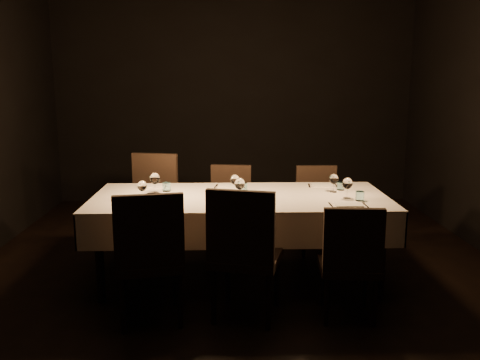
{
  "coord_description": "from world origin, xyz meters",
  "views": [
    {
      "loc": [
        -0.12,
        -4.24,
        1.75
      ],
      "look_at": [
        0.0,
        0.0,
        0.9
      ],
      "focal_mm": 38.0,
      "sensor_mm": 36.0,
      "label": 1
    }
  ],
  "objects_px": {
    "chair_far_left": "(152,199)",
    "chair_near_center": "(244,249)",
    "dining_table": "(240,204)",
    "chair_near_right": "(350,257)",
    "chair_near_left": "(149,252)",
    "chair_far_center": "(230,203)",
    "chair_far_right": "(317,204)"
  },
  "relations": [
    {
      "from": "chair_far_left",
      "to": "chair_near_center",
      "type": "bearing_deg",
      "value": -48.41
    },
    {
      "from": "dining_table",
      "to": "chair_near_right",
      "type": "distance_m",
      "value": 1.13
    },
    {
      "from": "chair_near_left",
      "to": "chair_near_right",
      "type": "xyz_separation_m",
      "value": [
        1.44,
        0.0,
        -0.05
      ]
    },
    {
      "from": "chair_far_center",
      "to": "dining_table",
      "type": "bearing_deg",
      "value": -76.38
    },
    {
      "from": "chair_near_center",
      "to": "chair_far_center",
      "type": "bearing_deg",
      "value": -72.14
    },
    {
      "from": "chair_near_right",
      "to": "chair_far_center",
      "type": "distance_m",
      "value": 1.85
    },
    {
      "from": "chair_far_right",
      "to": "chair_near_left",
      "type": "bearing_deg",
      "value": -132.65
    },
    {
      "from": "chair_near_left",
      "to": "chair_near_right",
      "type": "bearing_deg",
      "value": 169.91
    },
    {
      "from": "dining_table",
      "to": "chair_far_right",
      "type": "xyz_separation_m",
      "value": [
        0.82,
        0.79,
        -0.2
      ]
    },
    {
      "from": "dining_table",
      "to": "chair_near_right",
      "type": "bearing_deg",
      "value": -46.14
    },
    {
      "from": "chair_far_left",
      "to": "chair_near_right",
      "type": "bearing_deg",
      "value": -32.08
    },
    {
      "from": "chair_near_center",
      "to": "chair_far_right",
      "type": "distance_m",
      "value": 1.76
    },
    {
      "from": "chair_near_left",
      "to": "chair_far_right",
      "type": "distance_m",
      "value": 2.18
    },
    {
      "from": "chair_near_center",
      "to": "chair_near_right",
      "type": "height_order",
      "value": "chair_near_center"
    },
    {
      "from": "chair_near_center",
      "to": "chair_far_right",
      "type": "xyz_separation_m",
      "value": [
        0.81,
        1.56,
        -0.06
      ]
    },
    {
      "from": "chair_far_left",
      "to": "chair_far_right",
      "type": "relative_size",
      "value": 1.15
    },
    {
      "from": "chair_near_right",
      "to": "chair_near_center",
      "type": "bearing_deg",
      "value": 1.77
    },
    {
      "from": "chair_near_right",
      "to": "chair_far_right",
      "type": "height_order",
      "value": "chair_near_right"
    },
    {
      "from": "dining_table",
      "to": "chair_far_center",
      "type": "distance_m",
      "value": 0.87
    },
    {
      "from": "chair_near_left",
      "to": "chair_near_center",
      "type": "height_order",
      "value": "chair_near_center"
    },
    {
      "from": "chair_near_left",
      "to": "chair_far_right",
      "type": "bearing_deg",
      "value": -143.08
    },
    {
      "from": "dining_table",
      "to": "chair_far_left",
      "type": "relative_size",
      "value": 2.52
    },
    {
      "from": "chair_near_right",
      "to": "chair_far_left",
      "type": "relative_size",
      "value": 0.88
    },
    {
      "from": "dining_table",
      "to": "chair_near_left",
      "type": "xyz_separation_m",
      "value": [
        -0.67,
        -0.8,
        -0.14
      ]
    },
    {
      "from": "dining_table",
      "to": "chair_near_center",
      "type": "bearing_deg",
      "value": -89.52
    },
    {
      "from": "chair_near_right",
      "to": "chair_far_left",
      "type": "distance_m",
      "value": 2.3
    },
    {
      "from": "dining_table",
      "to": "chair_near_right",
      "type": "relative_size",
      "value": 2.87
    },
    {
      "from": "chair_near_center",
      "to": "chair_far_center",
      "type": "height_order",
      "value": "chair_near_center"
    },
    {
      "from": "dining_table",
      "to": "chair_far_center",
      "type": "relative_size",
      "value": 2.89
    },
    {
      "from": "chair_near_center",
      "to": "chair_far_center",
      "type": "relative_size",
      "value": 1.15
    },
    {
      "from": "dining_table",
      "to": "chair_far_center",
      "type": "bearing_deg",
      "value": 95.42
    },
    {
      "from": "chair_near_center",
      "to": "chair_far_right",
      "type": "height_order",
      "value": "chair_near_center"
    }
  ]
}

